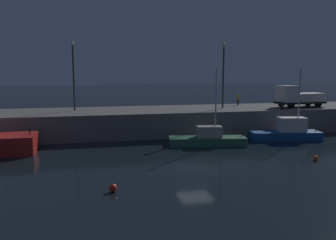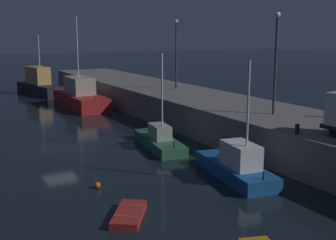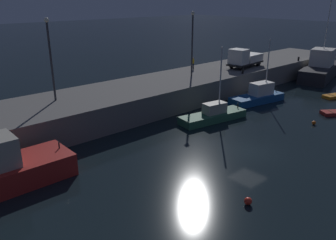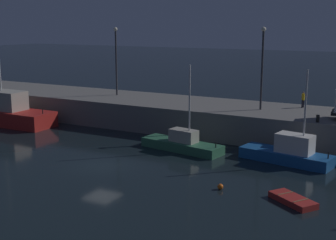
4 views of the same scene
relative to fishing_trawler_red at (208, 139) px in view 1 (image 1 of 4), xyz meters
name	(u,v)px [view 1 (image 1 of 4)]	position (x,y,z in m)	size (l,w,h in m)	color
ground_plane	(195,166)	(-3.45, -7.09, -0.62)	(320.00, 320.00, 0.00)	black
pier_quay	(157,121)	(-3.45, 8.09, 0.75)	(79.78, 8.72, 2.74)	slate
fishing_trawler_red	(208,139)	(0.00, 0.00, 0.00)	(7.72, 3.25, 7.46)	#2D6647
fishing_boat_orange	(287,132)	(9.04, 0.73, 0.21)	(7.53, 3.41, 7.45)	#195193
mooring_buoy_near	(113,188)	(-10.00, -11.62, -0.37)	(0.50, 0.50, 0.50)	red
mooring_buoy_mid	(316,158)	(6.61, -7.58, -0.42)	(0.39, 0.39, 0.39)	orange
lamp_post_west	(73,71)	(-12.83, 8.89, 6.61)	(0.44, 0.44, 7.64)	#38383D
lamp_post_east	(223,70)	(4.50, 7.68, 6.67)	(0.44, 0.44, 7.77)	#38383D
utility_truck	(298,97)	(13.94, 6.67, 3.40)	(6.36, 2.78, 2.69)	black
dockworker	(238,98)	(7.81, 10.67, 3.02)	(0.34, 0.41, 1.57)	black
bollard_central	(282,107)	(10.46, 4.29, 2.43)	(0.28, 0.28, 0.62)	black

